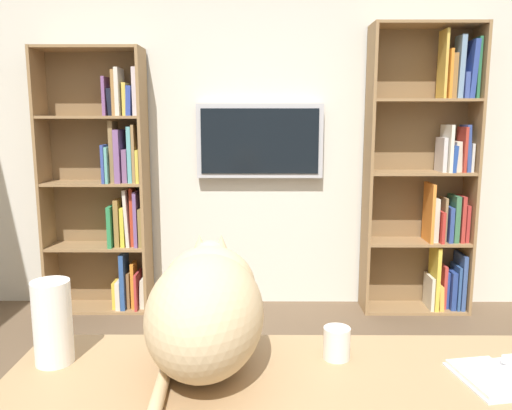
{
  "coord_description": "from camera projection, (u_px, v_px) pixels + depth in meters",
  "views": [
    {
      "loc": [
        -0.02,
        1.73,
        1.45
      ],
      "look_at": [
        0.0,
        -1.06,
        0.98
      ],
      "focal_mm": 36.0,
      "sensor_mm": 36.0,
      "label": 1
    }
  ],
  "objects": [
    {
      "name": "coffee_mug",
      "position": [
        337.0,
        343.0,
        1.53
      ],
      "size": [
        0.08,
        0.08,
        0.1
      ],
      "primitive_type": "cylinder",
      "color": "white",
      "rests_on": "desk"
    },
    {
      "name": "bookshelf_right",
      "position": [
        109.0,
        186.0,
        3.82
      ],
      "size": [
        0.77,
        0.28,
        1.95
      ],
      "color": "#937047",
      "rests_on": "ground"
    },
    {
      "name": "cat",
      "position": [
        206.0,
        305.0,
        1.48
      ],
      "size": [
        0.33,
        0.67,
        0.35
      ],
      "color": "#D1B284",
      "rests_on": "desk"
    },
    {
      "name": "wall_back",
      "position": [
        257.0,
        132.0,
        3.92
      ],
      "size": [
        4.52,
        0.06,
        2.7
      ],
      "primitive_type": "cube",
      "color": "silver",
      "rests_on": "ground"
    },
    {
      "name": "paper_towel_roll",
      "position": [
        53.0,
        322.0,
        1.49
      ],
      "size": [
        0.11,
        0.11,
        0.25
      ],
      "primitive_type": "cylinder",
      "color": "white",
      "rests_on": "desk"
    },
    {
      "name": "wall_mounted_tv",
      "position": [
        260.0,
        141.0,
        3.84
      ],
      "size": [
        0.95,
        0.07,
        0.55
      ],
      "color": "#B7B7BC"
    },
    {
      "name": "bookshelf_left",
      "position": [
        432.0,
        179.0,
        3.8
      ],
      "size": [
        0.79,
        0.28,
        2.11
      ],
      "color": "#937047",
      "rests_on": "ground"
    }
  ]
}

